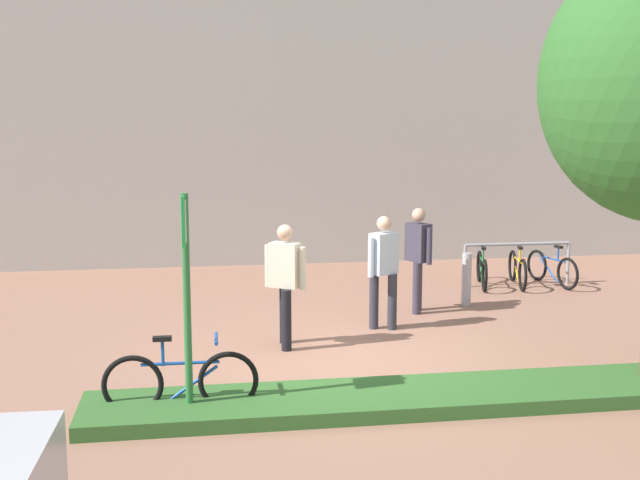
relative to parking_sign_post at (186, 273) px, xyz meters
The scene contains 10 objects.
ground_plane 3.12m from the parking_sign_post, 40.29° to the left, with size 60.00×60.00×0.00m, color #936651.
building_facade 10.18m from the parking_sign_post, 77.60° to the left, with size 28.00×1.20×10.00m, color #B2ADA3.
planter_strip 2.77m from the parking_sign_post, ahead, with size 7.00×1.10×0.16m, color #336028.
parking_sign_post is the anchor object (origin of this frame).
bike_at_sign 1.23m from the parking_sign_post, 119.85° to the left, with size 1.68×0.42×0.86m.
bike_rack_cluster 8.53m from the parking_sign_post, 43.74° to the left, with size 2.11×1.59×0.83m.
bollard_steel 6.52m from the parking_sign_post, 43.99° to the left, with size 0.16×0.16×0.90m, color #ADADB2.
person_shirt_blue 4.32m from the parking_sign_post, 47.99° to the left, with size 0.54×0.41×1.72m.
person_suited_dark 5.55m from the parking_sign_post, 48.38° to the left, with size 0.40×0.55×1.72m.
person_shirt_white 2.86m from the parking_sign_post, 62.12° to the left, with size 0.54×0.52×1.72m.
Camera 1 is at (-1.94, -10.00, 3.17)m, focal length 44.82 mm.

